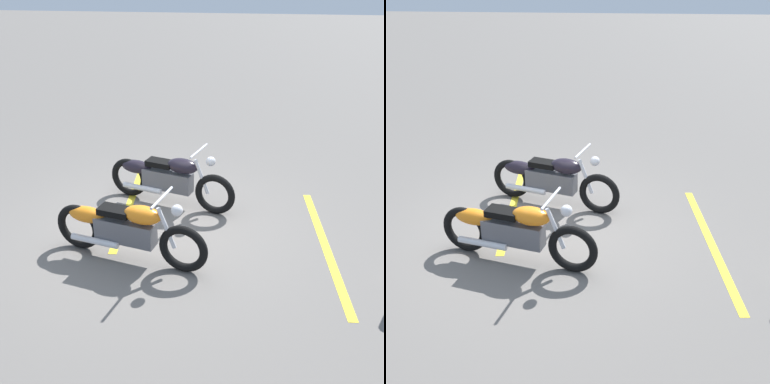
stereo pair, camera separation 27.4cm
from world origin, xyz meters
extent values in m
plane|color=#66605B|center=(0.00, 0.00, 0.00)|extent=(60.00, 60.00, 0.00)
torus|color=black|center=(0.62, -1.01, 0.34)|extent=(0.68, 0.27, 0.67)
torus|color=black|center=(-0.89, -0.64, 0.34)|extent=(0.68, 0.27, 0.67)
cube|color=#59595E|center=(-0.19, -0.81, 0.42)|extent=(0.87, 0.42, 0.32)
ellipsoid|color=orange|center=(0.08, -0.88, 0.72)|extent=(0.57, 0.40, 0.24)
ellipsoid|color=orange|center=(-0.74, -0.68, 0.56)|extent=(0.60, 0.37, 0.22)
cube|color=black|center=(-0.31, -0.78, 0.70)|extent=(0.48, 0.34, 0.09)
cylinder|color=silver|center=(0.40, -0.96, 0.60)|extent=(0.27, 0.12, 0.56)
cylinder|color=silver|center=(0.35, -0.95, 1.02)|extent=(0.18, 0.61, 0.04)
sphere|color=silver|center=(0.54, -0.99, 0.88)|extent=(0.15, 0.15, 0.15)
cylinder|color=silver|center=(-0.61, -0.85, 0.26)|extent=(0.70, 0.26, 0.09)
torus|color=black|center=(0.89, 0.60, 0.34)|extent=(0.67, 0.30, 0.67)
torus|color=black|center=(-0.60, 1.06, 0.34)|extent=(0.67, 0.30, 0.67)
cube|color=#59595E|center=(0.10, 0.84, 0.42)|extent=(0.87, 0.46, 0.32)
ellipsoid|color=black|center=(0.36, 0.76, 0.72)|extent=(0.58, 0.42, 0.24)
ellipsoid|color=black|center=(-0.44, 1.01, 0.56)|extent=(0.61, 0.39, 0.22)
cube|color=black|center=(-0.02, 0.88, 0.70)|extent=(0.49, 0.36, 0.09)
cylinder|color=silver|center=(0.67, 0.66, 0.60)|extent=(0.27, 0.13, 0.56)
cylinder|color=silver|center=(0.63, 0.68, 1.02)|extent=(0.22, 0.60, 0.04)
sphere|color=silver|center=(0.82, 0.62, 0.88)|extent=(0.15, 0.15, 0.15)
cylinder|color=silver|center=(-0.32, 0.83, 0.26)|extent=(0.70, 0.29, 0.09)
cube|color=yellow|center=(-0.53, 0.84, 0.00)|extent=(0.36, 3.20, 0.01)
cube|color=yellow|center=(2.54, -0.17, 0.00)|extent=(0.36, 3.20, 0.01)
camera|label=1|loc=(1.37, -6.14, 3.71)|focal=44.94mm
camera|label=2|loc=(1.10, -6.17, 3.71)|focal=44.94mm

